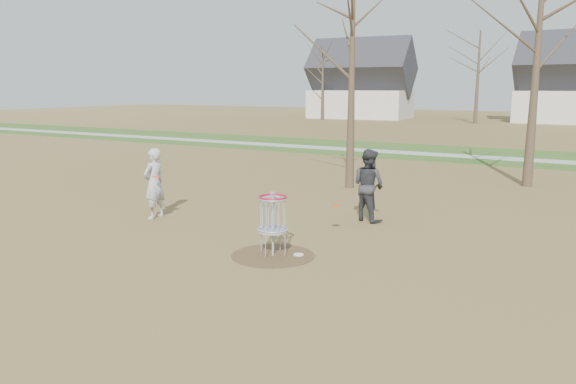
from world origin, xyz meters
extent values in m
plane|color=brown|center=(0.00, 0.00, 0.00)|extent=(160.00, 160.00, 0.00)
cube|color=#2D5119|center=(0.00, 21.00, 0.01)|extent=(160.00, 8.00, 0.01)
cube|color=#9E9E99|center=(0.00, 20.00, 0.01)|extent=(160.00, 1.50, 0.01)
cylinder|color=#47331E|center=(0.00, 0.00, 0.01)|extent=(1.80, 1.80, 0.01)
imported|color=#B2B2B2|center=(-4.65, 1.37, 0.97)|extent=(0.47, 0.71, 1.94)
imported|color=#2F3034|center=(0.52, 4.04, 0.97)|extent=(1.14, 1.01, 1.94)
cylinder|color=white|center=(0.47, 0.28, 0.02)|extent=(0.22, 0.22, 0.02)
cylinder|color=#EA440C|center=(0.41, 2.24, 0.72)|extent=(0.22, 0.22, 0.06)
cylinder|color=#FF520D|center=(-4.28, 1.07, 1.23)|extent=(0.22, 0.22, 0.02)
cylinder|color=#9EA3AD|center=(0.00, 0.00, 0.68)|extent=(0.05, 0.05, 1.35)
cylinder|color=#9EA3AD|center=(0.00, 0.00, 0.55)|extent=(0.64, 0.64, 0.04)
torus|color=#9EA3AD|center=(0.00, 0.00, 1.25)|extent=(0.60, 0.60, 0.04)
torus|color=#B60C2A|center=(0.00, 0.00, 1.28)|extent=(0.60, 0.60, 0.04)
cone|color=#382B1E|center=(-2.00, 8.50, 3.75)|extent=(0.32, 0.32, 7.50)
cone|color=#382B1E|center=(3.50, 12.00, 4.25)|extent=(0.36, 0.36, 8.50)
cone|color=#382B1E|center=(-22.00, 46.00, 4.00)|extent=(0.36, 0.36, 8.00)
cone|color=#382B1E|center=(-6.00, 48.00, 4.50)|extent=(0.40, 0.40, 9.00)
cube|color=silver|center=(-20.00, 52.00, 1.60)|extent=(11.46, 7.75, 3.20)
pyramid|color=#2D2D33|center=(-20.00, 52.00, 4.98)|extent=(12.01, 7.79, 3.55)
cube|color=silver|center=(2.00, 54.00, 1.60)|extent=(10.24, 7.34, 3.20)
pyramid|color=#2D2D33|center=(2.00, 54.00, 4.98)|extent=(10.74, 7.36, 3.55)
camera|label=1|loc=(6.09, -9.84, 3.55)|focal=35.00mm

